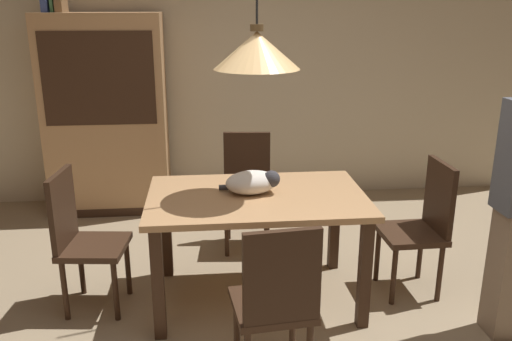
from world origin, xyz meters
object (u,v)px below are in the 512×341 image
(dining_table, at_px, (257,209))
(chair_near_front, at_px, (276,299))
(chair_far_back, at_px, (247,185))
(chair_right_side, at_px, (422,222))
(hutch_bookcase, at_px, (107,119))
(pendant_lamp, at_px, (257,50))
(cat_sleeping, at_px, (253,182))
(chair_left_side, at_px, (81,235))

(dining_table, height_order, chair_near_front, chair_near_front)
(chair_far_back, distance_m, chair_right_side, 1.42)
(dining_table, height_order, hutch_bookcase, hutch_bookcase)
(pendant_lamp, bearing_deg, cat_sleeping, 125.65)
(pendant_lamp, bearing_deg, chair_near_front, -89.45)
(chair_far_back, bearing_deg, pendant_lamp, -90.44)
(chair_far_back, distance_m, cat_sleeping, 0.91)
(pendant_lamp, distance_m, hutch_bookcase, 2.31)
(chair_left_side, height_order, hutch_bookcase, hutch_bookcase)
(chair_near_front, height_order, chair_left_side, same)
(dining_table, bearing_deg, hutch_bookcase, 124.55)
(chair_right_side, bearing_deg, chair_near_front, -141.85)
(chair_right_side, xyz_separation_m, hutch_bookcase, (-2.36, 1.79, 0.38))
(dining_table, bearing_deg, chair_right_side, 0.09)
(chair_near_front, relative_size, hutch_bookcase, 0.50)
(dining_table, distance_m, pendant_lamp, 1.01)
(dining_table, bearing_deg, pendant_lamp, 113.63)
(chair_near_front, bearing_deg, chair_far_back, 90.06)
(chair_far_back, bearing_deg, chair_right_side, -38.00)
(dining_table, bearing_deg, chair_left_side, 179.57)
(pendant_lamp, relative_size, hutch_bookcase, 0.70)
(chair_left_side, bearing_deg, hutch_bookcase, 93.37)
(chair_near_front, relative_size, cat_sleeping, 2.34)
(dining_table, relative_size, chair_right_side, 1.51)
(chair_far_back, xyz_separation_m, hutch_bookcase, (-1.24, 0.91, 0.38))
(chair_near_front, bearing_deg, cat_sleeping, 91.82)
(dining_table, bearing_deg, chair_far_back, 89.56)
(cat_sleeping, bearing_deg, chair_near_front, -88.18)
(chair_near_front, xyz_separation_m, chair_left_side, (-1.14, 0.89, 0.00))
(chair_right_side, xyz_separation_m, chair_left_side, (-2.26, 0.01, 0.00))
(dining_table, distance_m, chair_near_front, 0.89)
(dining_table, relative_size, pendant_lamp, 1.08)
(chair_left_side, distance_m, cat_sleeping, 1.15)
(chair_right_side, height_order, chair_near_front, same)
(chair_far_back, height_order, cat_sleeping, chair_far_back)
(chair_near_front, distance_m, pendant_lamp, 1.45)
(dining_table, height_order, pendant_lamp, pendant_lamp)
(dining_table, xyz_separation_m, chair_far_back, (0.01, 0.88, -0.14))
(chair_right_side, bearing_deg, chair_far_back, 142.00)
(chair_far_back, distance_m, hutch_bookcase, 1.58)
(chair_left_side, bearing_deg, chair_far_back, 37.47)
(chair_left_side, bearing_deg, cat_sleeping, 1.04)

